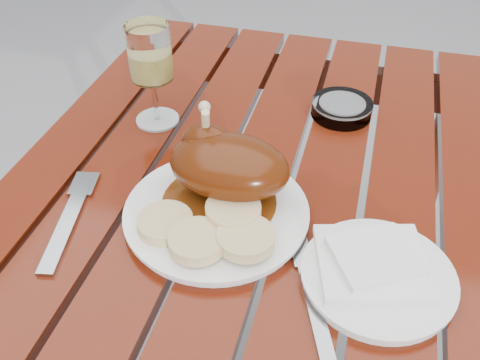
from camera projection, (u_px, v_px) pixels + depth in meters
The scene contains 10 objects.
table at pixel (246, 336), 1.08m from camera, with size 0.80×1.20×0.75m, color #621A0B.
dinner_plate at pixel (217, 214), 0.80m from camera, with size 0.28×0.28×0.02m, color white.
roast_duck at pixel (226, 165), 0.79m from camera, with size 0.19×0.18×0.13m.
bread_dumplings at pixel (210, 228), 0.74m from camera, with size 0.20×0.14×0.03m.
wine_glass at pixel (153, 76), 0.94m from camera, with size 0.08×0.08×0.19m, color #E6D668.
side_plate at pixel (378, 277), 0.70m from camera, with size 0.20×0.20×0.02m, color white.
napkin at pixel (372, 263), 0.70m from camera, with size 0.14×0.13×0.01m, color white.
ashtray at pixel (342, 108), 1.01m from camera, with size 0.11×0.11×0.03m, color #B2B7BC.
fork at pixel (67, 223), 0.79m from camera, with size 0.02×0.20×0.01m, color gray.
knife at pixel (311, 294), 0.69m from camera, with size 0.02×0.20×0.01m, color gray.
Camera 1 is at (0.15, -0.60, 1.31)m, focal length 40.00 mm.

